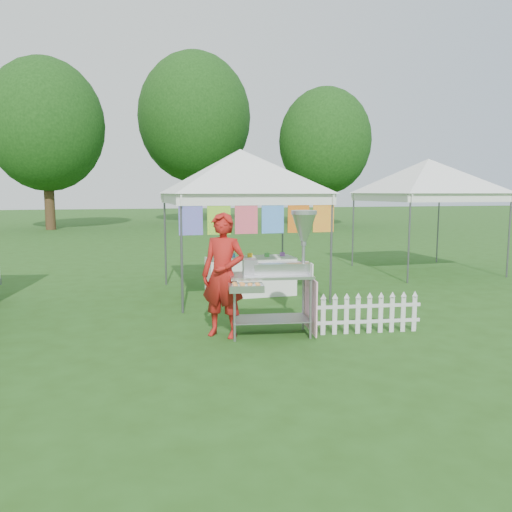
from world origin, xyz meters
name	(u,v)px	position (x,y,z in m)	size (l,w,h in m)	color
ground	(300,340)	(0.00, 0.00, 0.00)	(120.00, 120.00, 0.00)	#254B15
canopy_main	(240,150)	(0.00, 3.49, 2.99)	(4.24, 4.24, 3.45)	#59595E
canopy_right	(429,159)	(5.50, 5.00, 2.99)	(4.24, 4.24, 3.45)	#59595E
tree_left	(46,125)	(-6.00, 24.00, 5.83)	(6.40, 6.40, 9.53)	#392915
tree_mid	(195,118)	(3.00, 28.00, 7.14)	(7.60, 7.60, 11.52)	#392915
tree_right	(325,142)	(10.00, 22.00, 5.18)	(5.60, 5.60, 8.42)	#392915
donut_cart	(284,263)	(-0.15, 0.30, 1.09)	(1.44, 0.89, 1.86)	gray
vendor	(223,275)	(-1.02, 0.49, 0.92)	(0.67, 0.44, 1.84)	#A11813
picket_fence	(369,315)	(1.13, 0.03, 0.29)	(1.61, 0.25, 0.56)	silver
display_table	(251,276)	(0.15, 3.27, 0.40)	(1.80, 0.70, 0.79)	white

